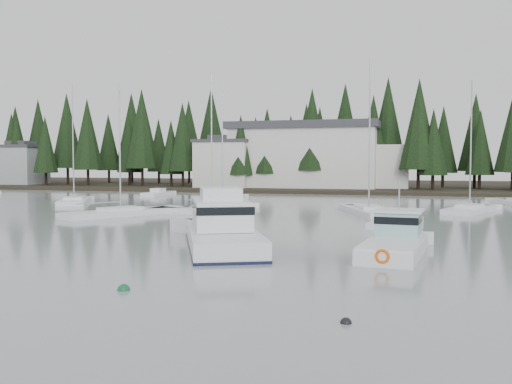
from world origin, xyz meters
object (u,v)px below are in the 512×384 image
sailboat_0 (223,200)px  sailboat_2 (470,212)px  house_far_west (21,164)px  sailboat_1 (121,215)px  harbor_inn (316,156)px  sailboat_8 (212,210)px  sailboat_9 (74,203)px  sailboat_10 (369,213)px  cabin_cruiser_center (221,233)px  runabout_1 (395,225)px  runabout_3 (158,195)px  house_west (225,162)px  lobster_boat_teal (396,244)px

sailboat_0 → sailboat_2: 29.60m
house_far_west → sailboat_1: sailboat_1 is taller
harbor_inn → sailboat_8: bearing=-94.2°
harbor_inn → sailboat_9: size_ratio=2.09×
harbor_inn → sailboat_1: size_ratio=2.40×
sailboat_9 → sailboat_10: 33.84m
cabin_cruiser_center → sailboat_1: 20.78m
runabout_1 → runabout_3: 45.49m
sailboat_2 → sailboat_10: sailboat_10 is taller
cabin_cruiser_center → sailboat_2: (15.58, 26.60, -0.69)m
cabin_cruiser_center → runabout_1: bearing=-59.9°
sailboat_9 → runabout_3: size_ratio=2.23×
cabin_cruiser_center → sailboat_2: sailboat_2 is taller
sailboat_9 → sailboat_8: bearing=-131.6°
sailboat_10 → house_west: bearing=14.0°
sailboat_9 → runabout_3: (2.58, 16.71, 0.05)m
sailboat_0 → sailboat_2: (27.96, -9.74, -0.02)m
house_west → sailboat_9: 35.32m
cabin_cruiser_center → sailboat_0: 38.39m
runabout_3 → sailboat_9: bearing=173.5°
sailboat_2 → runabout_3: (-40.04, 16.77, 0.06)m
lobster_boat_teal → sailboat_9: (-36.66, 26.91, -0.43)m
sailboat_0 → runabout_1: (21.56, -23.60, 0.04)m
house_west → sailboat_1: sailboat_1 is taller
runabout_1 → runabout_3: bearing=64.3°
sailboat_2 → sailboat_0: bearing=91.8°
house_far_west → runabout_3: 42.98m
sailboat_2 → sailboat_1: bearing=132.3°
harbor_inn → house_far_west: bearing=-178.7°
house_west → cabin_cruiser_center: size_ratio=0.77×
house_west → harbor_inn: harbor_inn is taller
house_west → sailboat_8: bearing=-73.1°
harbor_inn → sailboat_9: 43.88m
house_far_west → cabin_cruiser_center: size_ratio=0.69×
sailboat_0 → cabin_cruiser_center: bearing=-156.1°
runabout_1 → sailboat_9: bearing=85.6°
house_far_west → sailboat_10: 80.17m
sailboat_8 → runabout_3: size_ratio=2.17×
sailboat_0 → sailboat_8: (3.86, -14.49, -0.02)m
house_far_west → cabin_cruiser_center: house_far_west is taller
lobster_boat_teal → house_far_west: bearing=54.7°
house_west → harbor_inn: size_ratio=0.32×
sailboat_0 → house_far_west: bearing=67.0°
sailboat_8 → sailboat_0: bearing=31.8°
lobster_boat_teal → sailboat_10: size_ratio=0.54×
house_west → sailboat_2: sailboat_2 is taller
house_west → harbor_inn: 15.45m
sailboat_0 → sailboat_9: (-14.66, -9.67, -0.02)m
sailboat_0 → runabout_3: (-12.08, 7.03, 0.04)m
sailboat_10 → runabout_3: sailboat_10 is taller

